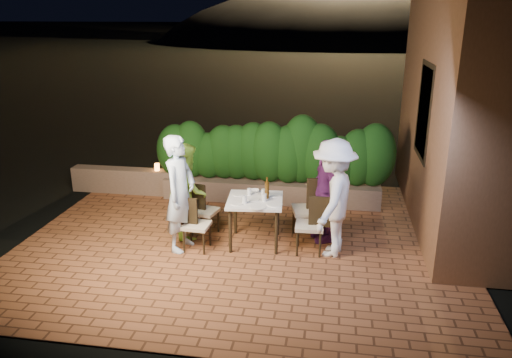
% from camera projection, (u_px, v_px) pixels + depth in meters
% --- Properties ---
extents(ground, '(400.00, 400.00, 0.00)m').
position_uv_depth(ground, '(238.00, 253.00, 7.70)').
color(ground, black).
rests_on(ground, ground).
extents(terrace_floor, '(7.00, 6.00, 0.15)m').
position_uv_depth(terrace_floor, '(244.00, 242.00, 8.19)').
color(terrace_floor, brown).
rests_on(terrace_floor, ground).
extents(building_wall, '(1.60, 5.00, 5.00)m').
position_uv_depth(building_wall, '(473.00, 77.00, 8.23)').
color(building_wall, brown).
rests_on(building_wall, ground).
extents(window_pane, '(0.08, 1.00, 1.40)m').
position_uv_depth(window_pane, '(426.00, 111.00, 8.03)').
color(window_pane, black).
rests_on(window_pane, building_wall).
extents(window_frame, '(0.06, 1.15, 1.55)m').
position_uv_depth(window_frame, '(425.00, 111.00, 8.04)').
color(window_frame, black).
rests_on(window_frame, building_wall).
extents(planter, '(4.20, 0.55, 0.40)m').
position_uv_depth(planter, '(271.00, 191.00, 9.75)').
color(planter, brown).
rests_on(planter, ground).
extents(hedge, '(4.00, 0.70, 1.10)m').
position_uv_depth(hedge, '(271.00, 154.00, 9.52)').
color(hedge, '#143F11').
rests_on(hedge, planter).
extents(parapet, '(2.20, 0.30, 0.50)m').
position_uv_depth(parapet, '(125.00, 180.00, 10.20)').
color(parapet, brown).
rests_on(parapet, ground).
extents(hill, '(52.00, 40.00, 22.00)m').
position_uv_depth(hill, '(343.00, 74.00, 64.82)').
color(hill, black).
rests_on(hill, ground).
extents(dining_table, '(0.92, 0.92, 0.75)m').
position_uv_depth(dining_table, '(255.00, 221.00, 7.88)').
color(dining_table, white).
rests_on(dining_table, ground).
extents(plate_nw, '(0.20, 0.20, 0.01)m').
position_uv_depth(plate_nw, '(237.00, 204.00, 7.57)').
color(plate_nw, white).
rests_on(plate_nw, dining_table).
extents(plate_sw, '(0.20, 0.20, 0.01)m').
position_uv_depth(plate_sw, '(239.00, 194.00, 7.96)').
color(plate_sw, white).
rests_on(plate_sw, dining_table).
extents(plate_ne, '(0.24, 0.24, 0.01)m').
position_uv_depth(plate_ne, '(275.00, 204.00, 7.54)').
color(plate_ne, white).
rests_on(plate_ne, dining_table).
extents(plate_se, '(0.24, 0.24, 0.01)m').
position_uv_depth(plate_se, '(274.00, 195.00, 7.93)').
color(plate_se, white).
rests_on(plate_se, dining_table).
extents(plate_centre, '(0.20, 0.20, 0.01)m').
position_uv_depth(plate_centre, '(253.00, 199.00, 7.75)').
color(plate_centre, white).
rests_on(plate_centre, dining_table).
extents(plate_front, '(0.24, 0.24, 0.01)m').
position_uv_depth(plate_front, '(258.00, 207.00, 7.43)').
color(plate_front, white).
rests_on(plate_front, dining_table).
extents(glass_nw, '(0.07, 0.07, 0.12)m').
position_uv_depth(glass_nw, '(245.00, 200.00, 7.57)').
color(glass_nw, silver).
rests_on(glass_nw, dining_table).
extents(glass_sw, '(0.06, 0.06, 0.11)m').
position_uv_depth(glass_sw, '(249.00, 192.00, 7.92)').
color(glass_sw, silver).
rests_on(glass_sw, dining_table).
extents(glass_ne, '(0.07, 0.07, 0.12)m').
position_uv_depth(glass_ne, '(264.00, 198.00, 7.66)').
color(glass_ne, silver).
rests_on(glass_ne, dining_table).
extents(glass_se, '(0.07, 0.07, 0.12)m').
position_uv_depth(glass_se, '(263.00, 193.00, 7.88)').
color(glass_se, silver).
rests_on(glass_se, dining_table).
extents(beer_bottle, '(0.07, 0.07, 0.35)m').
position_uv_depth(beer_bottle, '(267.00, 188.00, 7.74)').
color(beer_bottle, '#452A0B').
rests_on(beer_bottle, dining_table).
extents(bowl, '(0.19, 0.19, 0.04)m').
position_uv_depth(bowl, '(254.00, 191.00, 8.07)').
color(bowl, white).
rests_on(bowl, dining_table).
extents(chair_left_front, '(0.41, 0.41, 0.84)m').
position_uv_depth(chair_left_front, '(197.00, 224.00, 7.66)').
color(chair_left_front, black).
rests_on(chair_left_front, ground).
extents(chair_left_back, '(0.47, 0.47, 0.86)m').
position_uv_depth(chair_left_back, '(205.00, 210.00, 8.19)').
color(chair_left_back, black).
rests_on(chair_left_back, ground).
extents(chair_right_front, '(0.43, 0.43, 0.91)m').
position_uv_depth(chair_right_front, '(309.00, 224.00, 7.57)').
color(chair_right_front, black).
rests_on(chair_right_front, ground).
extents(chair_right_back, '(0.57, 0.57, 1.02)m').
position_uv_depth(chair_right_back, '(308.00, 209.00, 8.02)').
color(chair_right_back, black).
rests_on(chair_right_back, ground).
extents(diner_blue, '(0.55, 0.73, 1.81)m').
position_uv_depth(diner_blue, '(180.00, 193.00, 7.55)').
color(diner_blue, '#C6E1FF').
rests_on(diner_blue, ground).
extents(diner_green, '(0.82, 0.92, 1.55)m').
position_uv_depth(diner_green, '(188.00, 190.00, 8.09)').
color(diner_green, '#A3DE45').
rests_on(diner_green, ground).
extents(diner_white, '(0.92, 1.28, 1.80)m').
position_uv_depth(diner_white, '(333.00, 198.00, 7.38)').
color(diner_white, white).
rests_on(diner_white, ground).
extents(diner_purple, '(0.71, 1.06, 1.67)m').
position_uv_depth(diner_purple, '(326.00, 191.00, 7.88)').
color(diner_purple, '#63246E').
rests_on(diner_purple, ground).
extents(parapet_lamp, '(0.10, 0.10, 0.14)m').
position_uv_depth(parapet_lamp, '(157.00, 167.00, 9.99)').
color(parapet_lamp, orange).
rests_on(parapet_lamp, parapet).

